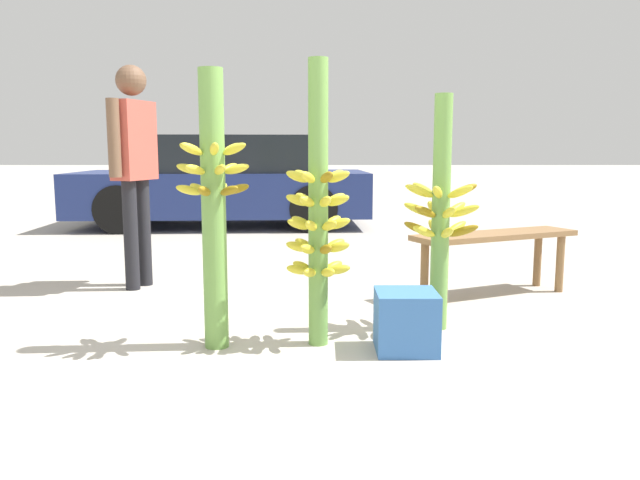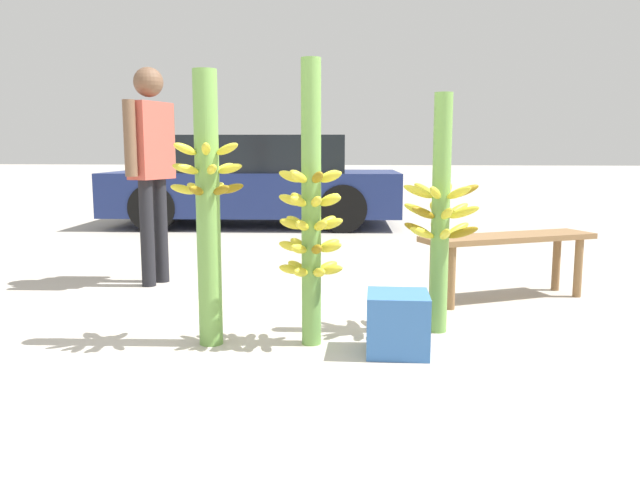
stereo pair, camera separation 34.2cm
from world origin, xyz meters
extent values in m
plane|color=#B2AA9E|center=(0.00, 0.00, 0.00)|extent=(80.00, 80.00, 0.00)
cylinder|color=#6B9E47|center=(-0.65, 0.11, 0.75)|extent=(0.13, 0.13, 1.51)
ellipsoid|color=gold|center=(-0.74, 0.02, 1.09)|extent=(0.14, 0.13, 0.09)
ellipsoid|color=gold|center=(-0.62, -0.01, 1.09)|extent=(0.08, 0.15, 0.09)
ellipsoid|color=gold|center=(-0.53, 0.08, 1.09)|extent=(0.15, 0.08, 0.09)
ellipsoid|color=gold|center=(-0.56, 0.20, 1.09)|extent=(0.14, 0.13, 0.09)
ellipsoid|color=gold|center=(-0.68, 0.24, 1.09)|extent=(0.08, 0.15, 0.09)
ellipsoid|color=gold|center=(-0.77, 0.15, 1.09)|extent=(0.15, 0.08, 0.09)
ellipsoid|color=gold|center=(-0.70, 0.23, 0.98)|extent=(0.10, 0.15, 0.08)
ellipsoid|color=gold|center=(-0.78, 0.12, 0.98)|extent=(0.15, 0.05, 0.08)
ellipsoid|color=gold|center=(-0.72, 0.01, 0.98)|extent=(0.12, 0.15, 0.08)
ellipsoid|color=gold|center=(-0.59, 0.00, 0.98)|extent=(0.10, 0.15, 0.08)
ellipsoid|color=gold|center=(-0.52, 0.10, 0.98)|extent=(0.15, 0.05, 0.08)
ellipsoid|color=gold|center=(-0.58, 0.22, 0.98)|extent=(0.12, 0.15, 0.08)
ellipsoid|color=olive|center=(-0.53, 0.15, 0.87)|extent=(0.15, 0.09, 0.08)
ellipsoid|color=gold|center=(-0.62, 0.24, 0.87)|extent=(0.07, 0.15, 0.08)
ellipsoid|color=gold|center=(-0.74, 0.20, 0.87)|extent=(0.14, 0.13, 0.08)
ellipsoid|color=gold|center=(-0.77, 0.07, 0.87)|extent=(0.15, 0.09, 0.08)
ellipsoid|color=olive|center=(-0.67, -0.01, 0.87)|extent=(0.07, 0.15, 0.08)
ellipsoid|color=olive|center=(-0.55, 0.03, 0.87)|extent=(0.14, 0.13, 0.08)
cylinder|color=#6B9E47|center=(-0.09, 0.16, 0.78)|extent=(0.11, 0.11, 1.56)
ellipsoid|color=gold|center=(-0.20, 0.14, 0.94)|extent=(0.15, 0.07, 0.09)
ellipsoid|color=gold|center=(-0.14, 0.06, 0.94)|extent=(0.11, 0.15, 0.09)
ellipsoid|color=olive|center=(-0.04, 0.06, 0.94)|extent=(0.10, 0.15, 0.09)
ellipsoid|color=gold|center=(0.02, 0.13, 0.94)|extent=(0.15, 0.08, 0.09)
ellipsoid|color=gold|center=(0.01, 0.23, 0.94)|extent=(0.14, 0.12, 0.09)
ellipsoid|color=gold|center=(-0.08, 0.28, 0.94)|extent=(0.06, 0.14, 0.09)
ellipsoid|color=gold|center=(-0.17, 0.24, 0.94)|extent=(0.14, 0.13, 0.09)
ellipsoid|color=gold|center=(-0.14, 0.07, 0.81)|extent=(0.12, 0.15, 0.09)
ellipsoid|color=gold|center=(-0.05, 0.06, 0.81)|extent=(0.09, 0.15, 0.09)
ellipsoid|color=gold|center=(0.02, 0.13, 0.81)|extent=(0.15, 0.09, 0.09)
ellipsoid|color=gold|center=(0.01, 0.22, 0.81)|extent=(0.14, 0.12, 0.09)
ellipsoid|color=gold|center=(-0.07, 0.28, 0.81)|extent=(0.06, 0.14, 0.09)
ellipsoid|color=gold|center=(-0.17, 0.24, 0.81)|extent=(0.13, 0.13, 0.09)
ellipsoid|color=gold|center=(-0.20, 0.15, 0.81)|extent=(0.15, 0.07, 0.09)
ellipsoid|color=gold|center=(-0.03, 0.07, 0.68)|extent=(0.12, 0.14, 0.09)
ellipsoid|color=gold|center=(0.03, 0.15, 0.68)|extent=(0.14, 0.06, 0.09)
ellipsoid|color=gold|center=(-0.01, 0.24, 0.68)|extent=(0.13, 0.13, 0.09)
ellipsoid|color=olive|center=(-0.10, 0.28, 0.68)|extent=(0.06, 0.14, 0.09)
ellipsoid|color=gold|center=(-0.18, 0.22, 0.68)|extent=(0.14, 0.12, 0.09)
ellipsoid|color=gold|center=(-0.19, 0.13, 0.68)|extent=(0.15, 0.09, 0.09)
ellipsoid|color=gold|center=(-0.12, 0.06, 0.68)|extent=(0.09, 0.15, 0.09)
ellipsoid|color=gold|center=(-0.08, 0.28, 0.56)|extent=(0.06, 0.14, 0.08)
ellipsoid|color=gold|center=(-0.17, 0.24, 0.56)|extent=(0.14, 0.13, 0.08)
ellipsoid|color=gold|center=(-0.20, 0.15, 0.56)|extent=(0.15, 0.07, 0.08)
ellipsoid|color=gold|center=(-0.14, 0.07, 0.56)|extent=(0.11, 0.15, 0.08)
ellipsoid|color=olive|center=(-0.04, 0.06, 0.56)|extent=(0.10, 0.15, 0.08)
ellipsoid|color=gold|center=(0.02, 0.13, 0.56)|extent=(0.15, 0.09, 0.08)
ellipsoid|color=gold|center=(0.01, 0.23, 0.56)|extent=(0.14, 0.12, 0.08)
ellipsoid|color=gold|center=(-0.18, 0.23, 0.43)|extent=(0.14, 0.12, 0.08)
ellipsoid|color=gold|center=(-0.20, 0.13, 0.43)|extent=(0.15, 0.08, 0.08)
ellipsoid|color=gold|center=(-0.13, 0.06, 0.43)|extent=(0.10, 0.15, 0.08)
ellipsoid|color=gold|center=(-0.03, 0.06, 0.43)|extent=(0.11, 0.15, 0.08)
ellipsoid|color=gold|center=(0.03, 0.14, 0.43)|extent=(0.15, 0.08, 0.08)
ellipsoid|color=gold|center=(0.00, 0.24, 0.43)|extent=(0.14, 0.13, 0.08)
ellipsoid|color=gold|center=(-0.09, 0.28, 0.43)|extent=(0.05, 0.14, 0.08)
cylinder|color=#6B9E47|center=(0.64, 0.47, 0.70)|extent=(0.11, 0.11, 1.41)
ellipsoid|color=gold|center=(0.51, 0.45, 0.84)|extent=(0.20, 0.08, 0.11)
ellipsoid|color=gold|center=(0.60, 0.35, 0.84)|extent=(0.11, 0.20, 0.11)
ellipsoid|color=gold|center=(0.73, 0.37, 0.84)|extent=(0.16, 0.18, 0.11)
ellipsoid|color=olive|center=(0.78, 0.50, 0.84)|extent=(0.20, 0.08, 0.11)
ellipsoid|color=gold|center=(0.69, 0.60, 0.84)|extent=(0.11, 0.20, 0.11)
ellipsoid|color=gold|center=(0.56, 0.58, 0.84)|extent=(0.16, 0.18, 0.11)
ellipsoid|color=gold|center=(0.52, 0.52, 0.72)|extent=(0.20, 0.11, 0.11)
ellipsoid|color=olive|center=(0.54, 0.39, 0.72)|extent=(0.18, 0.16, 0.11)
ellipsoid|color=gold|center=(0.67, 0.34, 0.72)|extent=(0.08, 0.20, 0.11)
ellipsoid|color=gold|center=(0.77, 0.42, 0.72)|extent=(0.20, 0.11, 0.11)
ellipsoid|color=gold|center=(0.75, 0.56, 0.72)|extent=(0.18, 0.16, 0.11)
ellipsoid|color=gold|center=(0.62, 0.61, 0.72)|extent=(0.08, 0.20, 0.11)
ellipsoid|color=olive|center=(0.52, 0.53, 0.61)|extent=(0.19, 0.12, 0.11)
ellipsoid|color=gold|center=(0.53, 0.39, 0.61)|extent=(0.18, 0.15, 0.11)
ellipsoid|color=gold|center=(0.66, 0.34, 0.61)|extent=(0.07, 0.20, 0.11)
ellipsoid|color=olive|center=(0.77, 0.42, 0.61)|extent=(0.19, 0.12, 0.11)
ellipsoid|color=gold|center=(0.76, 0.55, 0.61)|extent=(0.18, 0.15, 0.11)
ellipsoid|color=gold|center=(0.63, 0.61, 0.61)|extent=(0.07, 0.20, 0.11)
cylinder|color=black|center=(-1.48, 1.70, 0.42)|extent=(0.14, 0.14, 0.85)
cylinder|color=black|center=(-1.54, 1.54, 0.42)|extent=(0.14, 0.14, 0.85)
cube|color=#BF4C3F|center=(-1.51, 1.62, 1.15)|extent=(0.29, 0.42, 0.60)
cylinder|color=brown|center=(-1.44, 1.85, 1.17)|extent=(0.12, 0.12, 0.57)
cylinder|color=brown|center=(-1.58, 1.39, 1.17)|extent=(0.12, 0.12, 0.57)
sphere|color=brown|center=(-1.51, 1.62, 1.60)|extent=(0.23, 0.23, 0.23)
cube|color=olive|center=(1.22, 1.34, 0.45)|extent=(1.33, 0.85, 0.04)
cylinder|color=olive|center=(0.68, 1.22, 0.22)|extent=(0.06, 0.06, 0.43)
cylinder|color=olive|center=(1.66, 1.67, 0.22)|extent=(0.06, 0.06, 0.43)
cylinder|color=olive|center=(0.78, 1.01, 0.22)|extent=(0.06, 0.06, 0.43)
cylinder|color=olive|center=(1.76, 1.46, 0.22)|extent=(0.06, 0.06, 0.43)
cube|color=navy|center=(-1.46, 5.66, 0.47)|extent=(4.14, 1.98, 0.60)
cube|color=black|center=(-1.30, 5.67, 1.02)|extent=(2.31, 1.75, 0.50)
cylinder|color=black|center=(-2.68, 4.79, 0.32)|extent=(0.64, 0.23, 0.63)
cylinder|color=black|center=(-2.76, 6.40, 0.32)|extent=(0.64, 0.23, 0.63)
cylinder|color=black|center=(-0.16, 4.91, 0.32)|extent=(0.64, 0.23, 0.63)
cylinder|color=black|center=(-0.24, 6.53, 0.32)|extent=(0.64, 0.23, 0.63)
cube|color=#386BB2|center=(0.39, 0.05, 0.16)|extent=(0.33, 0.33, 0.33)
camera|label=1|loc=(-0.08, -3.22, 1.09)|focal=35.00mm
camera|label=2|loc=(0.27, -3.21, 1.09)|focal=35.00mm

